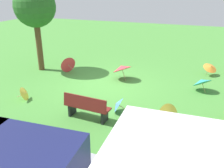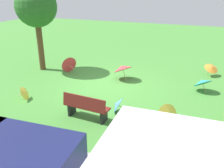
# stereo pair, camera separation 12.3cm
# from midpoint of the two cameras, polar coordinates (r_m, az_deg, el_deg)

# --- Properties ---
(ground) EXTENTS (40.00, 40.00, 0.00)m
(ground) POSITION_cam_midpoint_polar(r_m,az_deg,el_deg) (11.27, -0.62, -0.21)
(ground) COLOR #478C38
(park_bench) EXTENTS (1.64, 0.62, 0.90)m
(park_bench) POSITION_cam_midpoint_polar(r_m,az_deg,el_deg) (8.32, -5.67, -5.31)
(park_bench) COLOR maroon
(park_bench) RESTS_ON ground
(shade_tree) EXTENTS (2.07, 2.07, 4.34)m
(shade_tree) POSITION_cam_midpoint_polar(r_m,az_deg,el_deg) (13.28, -17.01, 16.73)
(shade_tree) COLOR brown
(shade_tree) RESTS_ON ground
(parasol_orange_0) EXTENTS (0.94, 0.94, 0.67)m
(parasol_orange_0) POSITION_cam_midpoint_polar(r_m,az_deg,el_deg) (13.23, 22.47, 3.55)
(parasol_orange_0) COLOR tan
(parasol_orange_0) RESTS_ON ground
(parasol_yellow_0) EXTENTS (0.58, 0.65, 0.56)m
(parasol_yellow_0) POSITION_cam_midpoint_polar(r_m,az_deg,el_deg) (10.34, -19.16, -1.98)
(parasol_yellow_0) COLOR tan
(parasol_yellow_0) RESTS_ON ground
(parasol_red_0) EXTENTS (0.84, 0.85, 0.84)m
(parasol_red_0) POSITION_cam_midpoint_polar(r_m,az_deg,el_deg) (13.06, -9.85, 4.58)
(parasol_red_0) COLOR tan
(parasol_red_0) RESTS_ON ground
(parasol_blue_0) EXTENTS (0.59, 0.64, 0.61)m
(parasol_blue_0) POSITION_cam_midpoint_polar(r_m,az_deg,el_deg) (8.80, 1.56, -4.77)
(parasol_blue_0) COLOR tan
(parasol_blue_0) RESTS_ON ground
(parasol_yellow_1) EXTENTS (0.96, 0.95, 0.89)m
(parasol_yellow_1) POSITION_cam_midpoint_polar(r_m,az_deg,el_deg) (7.87, 13.50, -7.76)
(parasol_yellow_1) COLOR tan
(parasol_yellow_1) RESTS_ON ground
(parasol_teal_1) EXTENTS (1.10, 1.10, 0.74)m
(parasol_teal_1) POSITION_cam_midpoint_polar(r_m,az_deg,el_deg) (11.18, 20.58, 0.51)
(parasol_teal_1) COLOR tan
(parasol_teal_1) RESTS_ON ground
(parasol_red_1) EXTENTS (1.28, 1.28, 0.90)m
(parasol_red_1) POSITION_cam_midpoint_polar(r_m,az_deg,el_deg) (11.77, 2.71, 3.82)
(parasol_red_1) COLOR tan
(parasol_red_1) RESTS_ON ground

